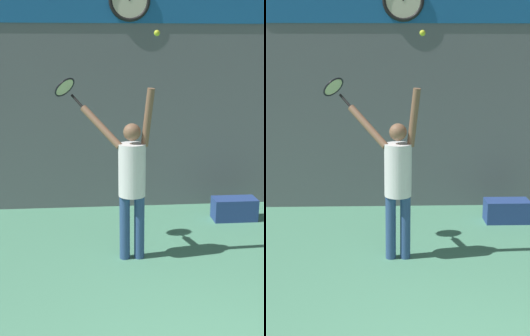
% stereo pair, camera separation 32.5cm
% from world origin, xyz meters
% --- Properties ---
extents(back_wall, '(18.00, 0.10, 5.00)m').
position_xyz_m(back_wall, '(0.00, 5.29, 2.50)').
color(back_wall, slate).
rests_on(back_wall, ground_plane).
extents(sponsor_banner, '(5.36, 0.02, 0.68)m').
position_xyz_m(sponsor_banner, '(0.00, 5.23, 3.33)').
color(sponsor_banner, '#195B9E').
extents(scoreboard_clock, '(0.65, 0.06, 0.65)m').
position_xyz_m(scoreboard_clock, '(-0.52, 5.21, 3.33)').
color(scoreboard_clock, beige).
extents(tennis_player, '(0.91, 0.57, 2.16)m').
position_xyz_m(tennis_player, '(-0.67, 3.19, 1.08)').
color(tennis_player, '#2D4C7F').
rests_on(tennis_player, ground_plane).
extents(tennis_racket, '(0.43, 0.39, 0.38)m').
position_xyz_m(tennis_racket, '(-1.46, 3.71, 2.11)').
color(tennis_racket, black).
extents(tennis_ball, '(0.07, 0.07, 0.07)m').
position_xyz_m(tennis_ball, '(-0.39, 3.06, 2.77)').
color(tennis_ball, '#CCDB2D').
extents(equipment_bag, '(0.67, 0.34, 0.35)m').
position_xyz_m(equipment_bag, '(1.06, 4.45, 0.17)').
color(equipment_bag, navy).
rests_on(equipment_bag, ground_plane).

